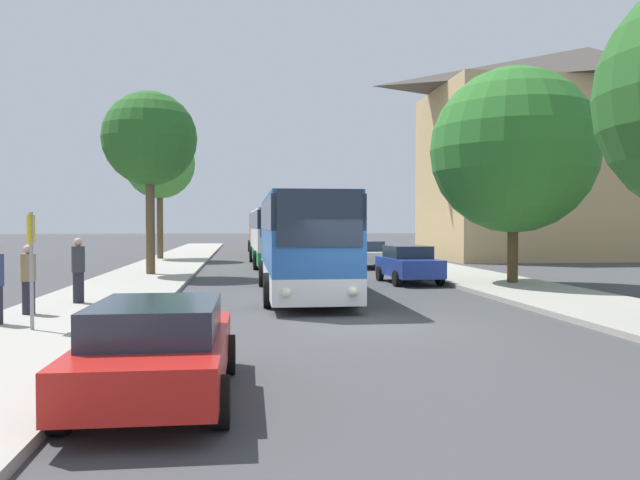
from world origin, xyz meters
The scene contains 15 objects.
ground_plane centered at (0.00, 0.00, 0.00)m, with size 300.00×300.00×0.00m, color #424244.
sidewalk_left centered at (-7.00, 0.00, 0.07)m, with size 4.00×120.00×0.15m, color #A39E93.
building_right_background centered at (21.32, 27.04, 7.41)m, with size 21.85×10.54×14.81m.
bus_front centered at (-0.85, 6.53, 1.75)m, with size 2.77×10.51×3.28m.
bus_middle centered at (-0.87, 21.83, 1.72)m, with size 3.01×11.39×3.22m.
bus_rear centered at (-0.83, 37.47, 1.80)m, with size 2.93×10.63×3.37m.
parked_car_left_curb centered at (-3.97, -5.67, 0.71)m, with size 2.03×4.30×1.34m.
parked_car_right_near centered at (3.83, 10.23, 0.78)m, with size 2.08×3.97×1.51m.
parked_car_right_far centered at (3.96, 19.37, 0.76)m, with size 2.06×4.43×1.46m.
bus_stop_sign centered at (-7.23, -0.50, 1.69)m, with size 0.08×0.45×2.47m.
pedestrian_waiting_near centered at (-7.43, 4.06, 1.08)m, with size 0.36×0.36×1.84m.
pedestrian_waiting_far centered at (-8.07, 1.89, 1.02)m, with size 0.36×0.36×1.72m.
tree_left_near centered at (-6.91, 14.44, 6.17)m, with size 4.19×4.19×8.15m.
tree_left_far centered at (-8.13, 27.45, 6.32)m, with size 4.56×4.56×8.48m.
tree_right_near centered at (7.45, 8.50, 5.19)m, with size 6.30×6.30×8.19m.
Camera 1 is at (-2.85, -14.22, 2.36)m, focal length 35.00 mm.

